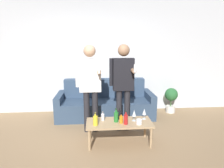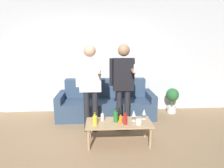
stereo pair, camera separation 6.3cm
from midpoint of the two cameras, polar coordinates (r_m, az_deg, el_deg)
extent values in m
plane|color=#997A56|center=(3.25, -5.64, -19.81)|extent=(16.00, 16.00, 0.00)
cube|color=silver|center=(4.88, -5.60, 7.76)|extent=(8.00, 0.06, 2.70)
cube|color=#334760|center=(4.54, -2.26, -7.37)|extent=(1.90, 0.60, 0.40)
cube|color=#334760|center=(4.87, -2.49, -3.34)|extent=(1.90, 0.23, 0.83)
cube|color=#334760|center=(4.70, -14.94, -6.11)|extent=(0.14, 0.83, 0.56)
cube|color=#334760|center=(4.78, 10.07, -5.59)|extent=(0.14, 0.83, 0.56)
cube|color=tan|center=(3.42, 1.53, -11.01)|extent=(1.10, 0.49, 0.03)
cylinder|color=tan|center=(3.31, -7.08, -15.61)|extent=(0.04, 0.04, 0.36)
cylinder|color=tan|center=(3.42, 10.55, -14.83)|extent=(0.04, 0.04, 0.36)
cylinder|color=tan|center=(3.66, -6.84, -12.79)|extent=(0.04, 0.04, 0.36)
cylinder|color=tan|center=(3.75, 8.98, -12.20)|extent=(0.04, 0.04, 0.36)
cylinder|color=yellow|center=(3.27, -5.32, -10.42)|extent=(0.08, 0.08, 0.15)
cylinder|color=yellow|center=(3.23, -5.36, -8.68)|extent=(0.03, 0.03, 0.06)
cylinder|color=black|center=(3.23, -5.36, -8.29)|extent=(0.03, 0.03, 0.01)
cylinder|color=orange|center=(3.35, 2.08, -10.16)|extent=(0.06, 0.06, 0.12)
cylinder|color=orange|center=(3.32, 2.10, -8.87)|extent=(0.02, 0.02, 0.05)
cylinder|color=black|center=(3.32, 2.10, -8.60)|extent=(0.03, 0.03, 0.01)
cylinder|color=black|center=(3.51, 1.57, -8.88)|extent=(0.06, 0.06, 0.14)
cylinder|color=black|center=(3.47, 1.58, -7.34)|extent=(0.02, 0.02, 0.06)
cylinder|color=black|center=(3.47, 1.58, -7.00)|extent=(0.03, 0.03, 0.01)
cylinder|color=#23752D|center=(3.39, 0.64, -9.42)|extent=(0.08, 0.08, 0.17)
cylinder|color=#23752D|center=(3.35, 0.64, -7.56)|extent=(0.03, 0.03, 0.07)
cylinder|color=black|center=(3.34, 0.64, -7.13)|extent=(0.03, 0.03, 0.01)
cylinder|color=#B21E1E|center=(3.30, 3.40, -10.10)|extent=(0.07, 0.07, 0.16)
cylinder|color=#B21E1E|center=(3.26, 3.43, -8.30)|extent=(0.03, 0.03, 0.06)
cylinder|color=black|center=(3.25, 3.43, -7.89)|extent=(0.03, 0.03, 0.01)
cylinder|color=silver|center=(3.45, -3.17, -9.48)|extent=(0.06, 0.06, 0.12)
cylinder|color=silver|center=(3.42, -3.19, -8.22)|extent=(0.02, 0.02, 0.05)
cylinder|color=black|center=(3.42, -3.19, -7.96)|extent=(0.03, 0.03, 0.01)
cylinder|color=silver|center=(3.57, 8.63, -9.80)|extent=(0.07, 0.07, 0.01)
cylinder|color=silver|center=(3.56, 8.65, -9.19)|extent=(0.01, 0.01, 0.08)
cone|color=silver|center=(3.53, 8.70, -7.80)|extent=(0.07, 0.07, 0.11)
cylinder|color=silver|center=(3.48, 5.77, -10.35)|extent=(0.07, 0.07, 0.01)
cylinder|color=silver|center=(3.46, 5.78, -9.71)|extent=(0.01, 0.01, 0.08)
cone|color=silver|center=(3.43, 5.82, -8.27)|extent=(0.07, 0.07, 0.11)
cylinder|color=white|center=(3.34, 7.21, -10.66)|extent=(0.09, 0.09, 0.08)
cylinder|color=#232328|center=(3.87, -7.69, -7.83)|extent=(0.11, 0.11, 0.80)
cylinder|color=#232328|center=(3.87, -5.32, -7.80)|extent=(0.11, 0.11, 0.80)
cube|color=white|center=(3.69, -6.76, 2.45)|extent=(0.40, 0.17, 0.60)
sphere|color=tan|center=(3.65, -6.93, 9.34)|extent=(0.22, 0.22, 0.22)
cylinder|color=white|center=(3.70, -10.41, 3.07)|extent=(0.07, 0.07, 0.51)
cylinder|color=tan|center=(3.55, -4.30, 3.58)|extent=(0.07, 0.27, 0.07)
cube|color=white|center=(3.38, -4.29, 4.17)|extent=(0.03, 0.03, 0.14)
cylinder|color=#232328|center=(3.91, 1.55, -7.51)|extent=(0.11, 0.11, 0.81)
cylinder|color=#232328|center=(3.93, 3.82, -7.43)|extent=(0.11, 0.11, 0.81)
cube|color=black|center=(3.74, 2.79, 2.76)|extent=(0.39, 0.17, 0.60)
sphere|color=#9E7556|center=(3.69, 2.87, 9.61)|extent=(0.22, 0.22, 0.22)
cylinder|color=black|center=(3.71, -0.72, 3.40)|extent=(0.07, 0.07, 0.51)
cylinder|color=#9E7556|center=(3.62, 5.52, 3.86)|extent=(0.07, 0.27, 0.07)
cube|color=white|center=(3.45, 6.02, 4.45)|extent=(0.03, 0.03, 0.14)
cylinder|color=silver|center=(5.15, 16.00, -6.91)|extent=(0.22, 0.22, 0.16)
cylinder|color=#476B38|center=(5.10, 16.11, -5.08)|extent=(0.03, 0.03, 0.19)
sphere|color=#286633|center=(5.04, 16.25, -2.89)|extent=(0.31, 0.31, 0.31)
camera|label=1|loc=(0.03, -90.50, -0.11)|focal=32.00mm
camera|label=2|loc=(0.03, 89.50, 0.11)|focal=32.00mm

